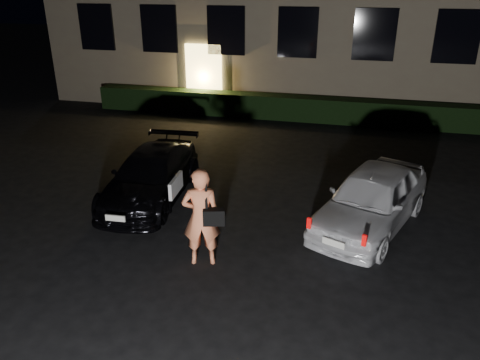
# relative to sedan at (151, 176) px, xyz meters

# --- Properties ---
(ground) EXTENTS (80.00, 80.00, 0.00)m
(ground) POSITION_rel_sedan_xyz_m (2.30, -3.15, -0.56)
(ground) COLOR black
(ground) RESTS_ON ground
(hedge) EXTENTS (15.00, 0.70, 0.85)m
(hedge) POSITION_rel_sedan_xyz_m (2.30, 7.35, -0.13)
(hedge) COLOR black
(hedge) RESTS_ON ground
(sedan) EXTENTS (1.83, 3.97, 1.11)m
(sedan) POSITION_rel_sedan_xyz_m (0.00, 0.00, 0.00)
(sedan) COLOR black
(sedan) RESTS_ON ground
(hatch) EXTENTS (2.74, 4.00, 1.26)m
(hatch) POSITION_rel_sedan_xyz_m (4.98, -0.19, 0.08)
(hatch) COLOR white
(hatch) RESTS_ON ground
(man) EXTENTS (0.85, 0.61, 1.86)m
(man) POSITION_rel_sedan_xyz_m (2.01, -2.32, 0.38)
(man) COLOR #F18255
(man) RESTS_ON ground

